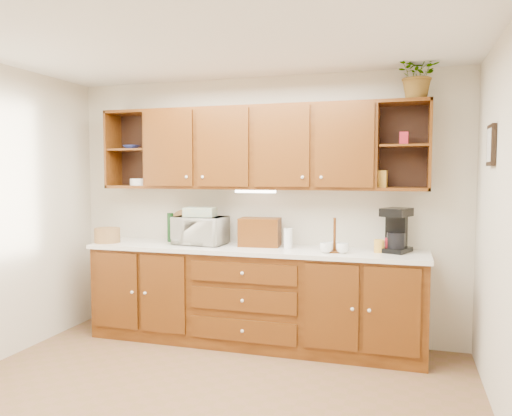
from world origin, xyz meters
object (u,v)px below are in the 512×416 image
Objects in this scene: bread_box at (260,232)px; potted_plant at (419,75)px; coffee_maker at (396,231)px; microwave at (200,230)px.

bread_box is 0.92× the size of potted_plant.
bread_box is at bearing -157.48° from coffee_maker.
coffee_maker is at bearing -4.70° from bread_box.
coffee_maker is (1.27, 0.01, 0.05)m from bread_box.
potted_plant is at bearing 4.11° from microwave.
coffee_maker reaches higher than microwave.
microwave is 1.29× the size of bread_box.
microwave is 1.26× the size of coffee_maker.
coffee_maker reaches higher than bread_box.
microwave is 1.18× the size of potted_plant.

